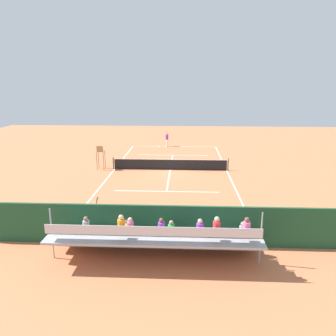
{
  "coord_description": "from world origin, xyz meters",
  "views": [
    {
      "loc": [
        -1.21,
        28.45,
        7.58
      ],
      "look_at": [
        0.0,
        4.0,
        1.2
      ],
      "focal_mm": 35.38,
      "sensor_mm": 36.0,
      "label": 1
    }
  ],
  "objects": [
    {
      "name": "tennis_ball_near",
      "position": [
        1.41,
        -9.15,
        0.03
      ],
      "size": [
        0.07,
        0.07,
        0.07
      ],
      "primitive_type": "sphere",
      "color": "#CCDB33",
      "rests_on": "ground"
    },
    {
      "name": "bleacher_stand",
      "position": [
        -0.1,
        15.37,
        0.97
      ],
      "size": [
        9.06,
        2.4,
        2.48
      ],
      "color": "#9EA0A5",
      "rests_on": "ground"
    },
    {
      "name": "court_line_markings",
      "position": [
        0.0,
        -0.04,
        0.0
      ],
      "size": [
        10.1,
        22.2,
        0.01
      ],
      "color": "white",
      "rests_on": "ground"
    },
    {
      "name": "umpire_chair",
      "position": [
        6.2,
        0.09,
        1.31
      ],
      "size": [
        0.67,
        0.67,
        2.14
      ],
      "color": "#A88456",
      "rests_on": "ground"
    },
    {
      "name": "tennis_racket",
      "position": [
        1.73,
        -10.55,
        0.01
      ],
      "size": [
        0.57,
        0.43,
        0.03
      ],
      "color": "black",
      "rests_on": "ground"
    },
    {
      "name": "equipment_bag",
      "position": [
        -0.29,
        13.4,
        0.18
      ],
      "size": [
        0.9,
        0.36,
        0.36
      ],
      "primitive_type": "cube",
      "color": "#B22D2D",
      "rests_on": "ground"
    },
    {
      "name": "tennis_player",
      "position": [
        0.88,
        -11.07,
        1.02
      ],
      "size": [
        0.37,
        0.54,
        1.93
      ],
      "color": "white",
      "rests_on": "ground"
    },
    {
      "name": "line_judge",
      "position": [
        3.26,
        12.9,
        1.02
      ],
      "size": [
        0.38,
        0.54,
        1.93
      ],
      "color": "#232328",
      "rests_on": "ground"
    },
    {
      "name": "ground_plane",
      "position": [
        0.0,
        0.0,
        0.0
      ],
      "size": [
        60.0,
        60.0,
        0.0
      ],
      "primitive_type": "plane",
      "color": "#CC7047"
    },
    {
      "name": "backdrop_wall",
      "position": [
        0.0,
        14.0,
        1.0
      ],
      "size": [
        18.0,
        0.16,
        2.0
      ],
      "primitive_type": "cube",
      "color": "#1E4C2D",
      "rests_on": "ground"
    },
    {
      "name": "tennis_net",
      "position": [
        0.0,
        0.0,
        0.5
      ],
      "size": [
        10.3,
        0.1,
        1.07
      ],
      "color": "black",
      "rests_on": "ground"
    },
    {
      "name": "courtside_bench",
      "position": [
        -2.37,
        13.27,
        0.56
      ],
      "size": [
        1.8,
        0.4,
        0.93
      ],
      "color": "#234C2D",
      "rests_on": "ground"
    }
  ]
}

